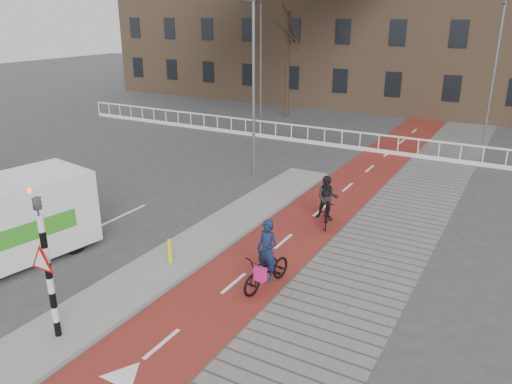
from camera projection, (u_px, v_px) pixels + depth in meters
The scene contains 13 objects.
ground at pixel (141, 304), 12.49m from camera, with size 120.00×120.00×0.00m, color #38383A.
bike_lane at pixel (339, 194), 19.98m from camera, with size 2.50×60.00×0.01m, color maroon.
sidewalk at pixel (410, 207), 18.69m from camera, with size 3.00×60.00×0.01m, color slate.
curb_island at pixel (209, 237), 16.07m from camera, with size 1.80×16.00×0.12m, color gray.
traffic_signal at pixel (46, 260), 10.44m from camera, with size 0.80×0.80×3.68m.
bollard at pixel (170, 251), 14.21m from camera, with size 0.12×0.12×0.71m, color #F8EC0D.
cyclist_near at pixel (267, 265), 13.03m from camera, with size 0.94×1.91×1.91m.
cyclist_far at pixel (327, 205), 16.85m from camera, with size 0.98×1.66×1.75m.
railing at pixel (276, 134), 28.62m from camera, with size 28.00×0.10×0.99m.
tree_mid at pixel (287, 66), 33.51m from camera, with size 0.28×0.28×6.99m, color black.
streetlight_near at pixel (254, 93), 20.82m from camera, with size 0.12×0.12×7.42m, color slate.
streetlight_left at pixel (261, 61), 33.75m from camera, with size 0.12×0.12×7.60m, color slate.
streetlight_right at pixel (493, 77), 25.85m from camera, with size 0.12×0.12×7.42m, color slate.
Camera 1 is at (7.83, -7.97, 6.88)m, focal length 35.00 mm.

